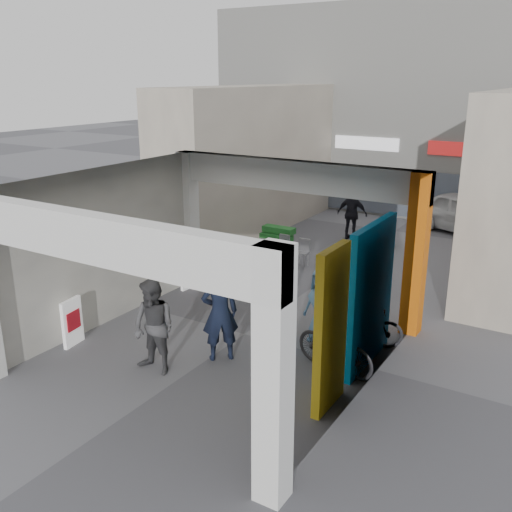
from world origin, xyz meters
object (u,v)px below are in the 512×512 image
Objects in this scene: cafe_set at (282,256)px; white_van at (468,214)px; produce_stand at (276,243)px; border_collie at (282,332)px; bicycle_front at (360,324)px; man_crates at (352,214)px; man_elderly at (321,306)px; man_back_turned at (154,327)px; bicycle_rear at (335,346)px; man_with_dog at (220,313)px.

cafe_set is 0.32× the size of white_van.
produce_stand reaches higher than border_collie.
cafe_set is 0.76× the size of bicycle_front.
man_crates is at bearing 152.70° from white_van.
man_crates is (-2.48, 7.65, 0.08)m from man_elderly.
bicycle_front is (1.38, 0.81, 0.19)m from border_collie.
white_van is (1.33, 11.04, 0.43)m from border_collie.
border_collie is 1.61m from bicycle_front.
man_elderly is at bearing 55.53° from man_back_turned.
man_crates is at bearing 94.57° from man_back_turned.
white_van reaches higher than bicycle_rear.
bicycle_front reaches higher than produce_stand.
man_crates reaches higher than produce_stand.
cafe_set is at bearing 123.39° from border_collie.
bicycle_front is at bearing 11.82° from bicycle_rear.
man_back_turned is at bearing -110.90° from man_elderly.
bicycle_rear is at bearing 154.20° from man_with_dog.
man_crates is (0.67, 3.65, 0.60)m from cafe_set.
bicycle_rear is at bearing -52.00° from cafe_set.
produce_stand is at bearing 144.07° from man_elderly.
man_crates is at bearing 5.38° from bicycle_front.
man_with_dog reaches higher than produce_stand.
man_with_dog is at bearing -72.56° from cafe_set.
man_crates is at bearing 32.34° from bicycle_rear.
man_elderly is at bearing -172.86° from man_with_dog.
bicycle_rear is (3.90, -4.99, 0.23)m from cafe_set.
white_van is at bearing -140.74° from man_crates.
man_elderly is (3.14, -4.00, 0.52)m from cafe_set.
bicycle_front is at bearing 110.99° from man_crates.
man_with_dog is at bearing 57.64° from man_back_turned.
man_back_turned is at bearing 133.94° from bicycle_rear.
white_van is (2.79, 13.29, -0.21)m from man_back_turned.
produce_stand is 0.77× the size of man_elderly.
cafe_set is 1.19m from produce_stand.
bicycle_front is at bearing -158.98° from white_van.
man_elderly is (1.35, 1.71, -0.17)m from man_with_dog.
man_back_turned is 1.12× the size of man_elderly.
man_elderly is at bearing 49.21° from bicycle_rear.
bicycle_front is (2.10, 1.99, -0.52)m from man_with_dog.
cafe_set is 5.11m from man_elderly.
produce_stand is 1.84× the size of border_collie.
man_back_turned is at bearing -81.16° from cafe_set.
cafe_set is 1.97× the size of border_collie.
white_van is at bearing 12.07° from bicycle_rear.
man_back_turned is (-0.74, -1.07, -0.07)m from man_with_dog.
man_with_dog is 2.27m from bicycle_rear.
border_collie is 1.56m from man_with_dog.
white_van is at bearing -18.04° from bicycle_front.
cafe_set is at bearing -117.25° from man_with_dog.
white_van is (-0.05, 11.51, 0.19)m from bicycle_rear.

